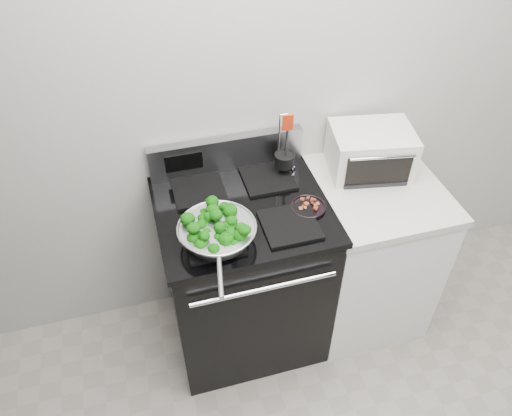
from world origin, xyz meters
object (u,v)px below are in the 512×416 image
object	(u,v)px
bacon_plate	(308,205)
skillet	(217,232)
utensil_holder	(284,163)
gas_range	(244,273)
toaster_oven	(371,151)

from	to	relation	value
bacon_plate	skillet	bearing A→B (deg)	-168.23
skillet	utensil_holder	world-z (taller)	utensil_holder
bacon_plate	utensil_holder	size ratio (longest dim) A/B	0.47
skillet	utensil_holder	bearing A→B (deg)	51.28
gas_range	utensil_holder	world-z (taller)	utensil_holder
gas_range	toaster_oven	world-z (taller)	toaster_oven
gas_range	utensil_holder	distance (m)	0.62
utensil_holder	toaster_oven	distance (m)	0.44
gas_range	skillet	bearing A→B (deg)	-130.66
gas_range	utensil_holder	size ratio (longest dim) A/B	3.32
skillet	toaster_oven	bearing A→B (deg)	30.41
utensil_holder	bacon_plate	bearing A→B (deg)	-76.50
skillet	toaster_oven	world-z (taller)	toaster_oven
gas_range	utensil_holder	bearing A→B (deg)	36.00
gas_range	toaster_oven	size ratio (longest dim) A/B	2.58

